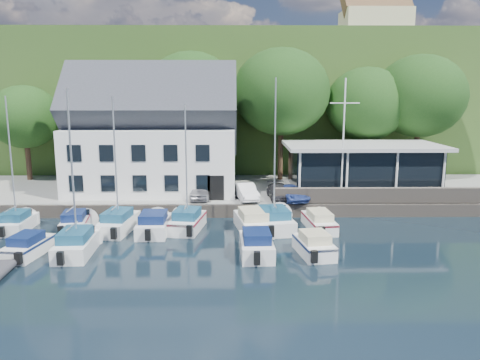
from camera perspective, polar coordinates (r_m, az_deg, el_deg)
The scene contains 33 objects.
ground at distance 25.62m, azimuth -0.57°, elevation -11.04°, with size 180.00×180.00×0.00m, color black.
quay at distance 42.27m, azimuth -0.66°, elevation -1.59°, with size 60.00×13.00×1.00m, color gray.
quay_face at distance 35.94m, azimuth -0.64°, elevation -3.80°, with size 60.00×0.30×1.00m, color #655B51.
hillside at distance 85.82m, azimuth -0.74°, elevation 9.68°, with size 160.00×75.00×16.00m, color #2B4A1B.
field_patch at distance 94.39m, azimuth 4.27°, elevation 14.70°, with size 50.00×30.00×0.30m, color #535B2D.
farmhouse at distance 79.66m, azimuth 16.12°, elevation 17.93°, with size 10.40×7.00×8.20m, color beige, non-canonical shape.
harbor_building at distance 41.10m, azimuth -10.51°, elevation 4.73°, with size 14.40×8.20×8.70m, color white, non-canonical shape.
club_pavilion at distance 41.81m, azimuth 14.59°, elevation 1.48°, with size 13.20×7.20×4.10m, color black, non-canonical shape.
seawall at distance 38.04m, azimuth 17.75°, elevation -1.80°, with size 18.00×0.50×1.20m, color #655B51.
gangway at distance 37.89m, azimuth -26.55°, elevation -4.97°, with size 1.20×6.00×1.40m, color silver, non-canonical shape.
car_silver at distance 37.87m, azimuth -4.87°, elevation -1.29°, with size 1.55×3.85×1.31m, color #ABAAAF.
car_white at distance 37.45m, azimuth 0.73°, elevation -1.40°, with size 1.37×3.92×1.29m, color white.
car_dgrey at distance 37.64m, azimuth 4.78°, elevation -1.46°, with size 1.66×4.08×1.18m, color #2F2F34.
car_blue at distance 37.41m, azimuth 6.19°, elevation -1.50°, with size 1.46×3.69×1.26m, color navy.
flagpole at distance 37.72m, azimuth 12.48°, elevation 4.78°, with size 2.29×0.20×9.55m, color white, non-canonical shape.
tree_0 at distance 49.86m, azimuth -24.62°, elevation 5.22°, with size 6.70×6.70×9.15m, color #13350F, non-canonical shape.
tree_1 at distance 47.57m, azimuth -15.67°, elevation 6.28°, with size 7.56×7.56×10.33m, color #13350F, non-canonical shape.
tree_2 at distance 46.82m, azimuth -5.91°, elevation 7.84°, with size 9.09×9.09×12.42m, color #13350F, non-canonical shape.
tree_3 at distance 45.62m, azimuth 5.03°, elevation 7.94°, with size 9.27×9.27×12.67m, color #13350F, non-canonical shape.
tree_4 at distance 47.87m, azimuth 15.06°, elevation 6.69°, with size 7.98×7.98×10.91m, color #13350F, non-canonical shape.
tree_5 at distance 49.21m, azimuth 20.92°, elevation 7.13°, with size 8.84×8.84×12.08m, color #13350F, non-canonical shape.
boat_r1_0 at distance 35.34m, azimuth -26.05°, elevation 1.10°, with size 1.94×5.33×8.53m, color white, non-canonical shape.
boat_r1_1 at distance 33.81m, azimuth -19.82°, elevation 1.12°, with size 1.81×5.11×8.48m, color white, non-canonical shape.
boat_r1_2 at distance 32.64m, azimuth -14.93°, elevation 1.86°, with size 1.96×6.34×9.37m, color white, non-canonical shape.
boat_r1_3 at distance 32.50m, azimuth -10.43°, elevation -5.10°, with size 2.17×5.86×1.49m, color white, non-canonical shape.
boat_r1_4 at distance 32.02m, azimuth -6.58°, elevation 2.08°, with size 2.04×5.73×9.46m, color white, non-canonical shape.
boat_r1_5 at distance 32.49m, azimuth 1.58°, elevation -4.86°, with size 2.17×6.53×1.56m, color white, non-canonical shape.
boat_r1_6 at distance 32.12m, azimuth 4.25°, elevation 2.26°, with size 2.32×6.50×9.59m, color white, non-canonical shape.
boat_r1_7 at distance 33.38m, azimuth 9.61°, elevation -4.77°, with size 1.74×6.08×1.35m, color white, non-canonical shape.
boat_r2_0 at distance 30.41m, azimuth -24.39°, elevation -7.12°, with size 1.72×5.11×1.37m, color white, non-canonical shape.
boat_r2_1 at distance 28.72m, azimuth -19.73°, elevation 0.43°, with size 2.05×6.32×9.37m, color white, non-canonical shape.
boat_r2_3 at distance 27.78m, azimuth 2.01°, elevation -7.60°, with size 2.02×5.64×1.54m, color white, non-canonical shape.
boat_r2_4 at distance 28.15m, azimuth 9.02°, elevation -7.60°, with size 1.88×4.84×1.43m, color white, non-canonical shape.
Camera 1 is at (-0.07, -23.80, 9.48)m, focal length 35.00 mm.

